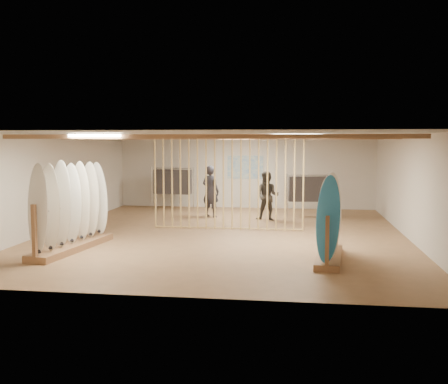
# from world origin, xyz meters

# --- Properties ---
(floor) EXTENTS (12.00, 12.00, 0.00)m
(floor) POSITION_xyz_m (0.00, 0.00, 0.00)
(floor) COLOR #9C714B
(floor) RESTS_ON ground
(ceiling) EXTENTS (12.00, 12.00, 0.00)m
(ceiling) POSITION_xyz_m (0.00, 0.00, 2.80)
(ceiling) COLOR gray
(ceiling) RESTS_ON ground
(wall_back) EXTENTS (12.00, 0.00, 12.00)m
(wall_back) POSITION_xyz_m (0.00, 6.00, 1.40)
(wall_back) COLOR beige
(wall_back) RESTS_ON ground
(wall_front) EXTENTS (12.00, 0.00, 12.00)m
(wall_front) POSITION_xyz_m (0.00, -6.00, 1.40)
(wall_front) COLOR beige
(wall_front) RESTS_ON ground
(wall_left) EXTENTS (0.00, 12.00, 12.00)m
(wall_left) POSITION_xyz_m (-5.00, 0.00, 1.40)
(wall_left) COLOR beige
(wall_left) RESTS_ON ground
(wall_right) EXTENTS (0.00, 12.00, 12.00)m
(wall_right) POSITION_xyz_m (5.00, 0.00, 1.40)
(wall_right) COLOR beige
(wall_right) RESTS_ON ground
(ceiling_slats) EXTENTS (9.50, 6.12, 0.10)m
(ceiling_slats) POSITION_xyz_m (0.00, 0.00, 2.72)
(ceiling_slats) COLOR #936743
(ceiling_slats) RESTS_ON ground
(light_panels) EXTENTS (1.20, 0.35, 0.06)m
(light_panels) POSITION_xyz_m (0.00, 0.00, 2.74)
(light_panels) COLOR white
(light_panels) RESTS_ON ground
(bamboo_partition) EXTENTS (4.45, 0.05, 2.78)m
(bamboo_partition) POSITION_xyz_m (0.00, 0.80, 1.40)
(bamboo_partition) COLOR tan
(bamboo_partition) RESTS_ON ground
(poster) EXTENTS (1.40, 0.03, 0.90)m
(poster) POSITION_xyz_m (0.00, 5.98, 1.60)
(poster) COLOR #326AB0
(poster) RESTS_ON ground
(rack_left) EXTENTS (0.96, 3.11, 2.14)m
(rack_left) POSITION_xyz_m (-3.32, -2.62, 0.73)
(rack_left) COLOR #936743
(rack_left) RESTS_ON floor
(rack_right) EXTENTS (0.76, 2.40, 1.90)m
(rack_right) POSITION_xyz_m (2.75, -2.82, 0.65)
(rack_right) COLOR #936743
(rack_right) RESTS_ON floor
(clothing_rack_a) EXTENTS (1.52, 0.57, 1.64)m
(clothing_rack_a) POSITION_xyz_m (-2.71, 5.13, 1.07)
(clothing_rack_a) COLOR silver
(clothing_rack_a) RESTS_ON floor
(clothing_rack_b) EXTENTS (1.40, 0.50, 1.50)m
(clothing_rack_b) POSITION_xyz_m (2.38, 3.74, 0.98)
(clothing_rack_b) COLOR silver
(clothing_rack_b) RESTS_ON floor
(shopper_a) EXTENTS (0.88, 0.77, 2.02)m
(shopper_a) POSITION_xyz_m (-0.93, 3.30, 1.01)
(shopper_a) COLOR #2A2931
(shopper_a) RESTS_ON floor
(shopper_b) EXTENTS (0.99, 0.84, 1.83)m
(shopper_b) POSITION_xyz_m (1.05, 2.80, 0.92)
(shopper_b) COLOR #332D27
(shopper_b) RESTS_ON floor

